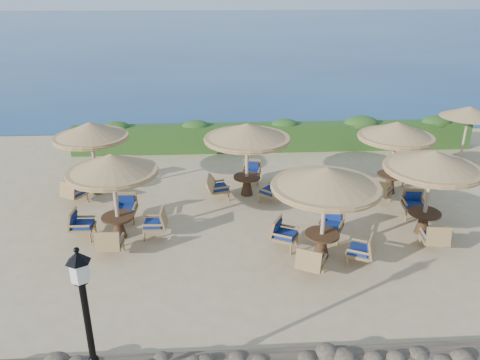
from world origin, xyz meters
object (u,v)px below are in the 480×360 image
lamp_post (91,343)px  cafe_set_0 (114,183)px  cafe_set_1 (325,195)px  extra_parasol (469,112)px  cafe_set_5 (395,140)px  cafe_set_3 (92,141)px  cafe_set_4 (247,143)px  cafe_set_2 (432,172)px

lamp_post → cafe_set_0: 6.33m
cafe_set_0 → cafe_set_1: size_ratio=0.96×
extra_parasol → cafe_set_0: 14.57m
lamp_post → cafe_set_5: lamp_post is taller
cafe_set_0 → cafe_set_5: 9.62m
extra_parasol → cafe_set_5: cafe_set_5 is taller
cafe_set_3 → extra_parasol: bearing=9.2°
cafe_set_1 → cafe_set_4: (-1.77, 4.25, 0.10)m
cafe_set_0 → extra_parasol: bearing=23.1°
cafe_set_1 → cafe_set_2: size_ratio=1.02×
extra_parasol → cafe_set_1: (-7.59, -7.10, -0.31)m
cafe_set_3 → lamp_post: bearing=-77.3°
cafe_set_2 → cafe_set_3: same height
lamp_post → cafe_set_3: 9.86m
cafe_set_0 → cafe_set_2: (9.17, -0.25, 0.24)m
cafe_set_1 → cafe_set_3: size_ratio=1.07×
cafe_set_0 → cafe_set_3: 3.62m
cafe_set_2 → cafe_set_5: (0.05, 3.01, -0.03)m
cafe_set_3 → cafe_set_5: same height
cafe_set_3 → cafe_set_5: (10.59, -0.58, 0.01)m
cafe_set_0 → cafe_set_4: bearing=35.5°
cafe_set_3 → cafe_set_4: size_ratio=0.91×
lamp_post → cafe_set_1: size_ratio=1.13×
cafe_set_4 → cafe_set_5: (5.19, -0.11, 0.02)m
cafe_set_0 → cafe_set_3: same height
cafe_set_0 → cafe_set_4: same height
lamp_post → cafe_set_3: size_ratio=1.20×
cafe_set_1 → cafe_set_5: (3.42, 4.13, 0.12)m
extra_parasol → cafe_set_0: cafe_set_0 is taller
extra_parasol → cafe_set_1: 10.40m
lamp_post → cafe_set_2: (8.38, 6.03, 0.46)m
extra_parasol → cafe_set_0: (-13.39, -5.72, -0.40)m
extra_parasol → cafe_set_3: 14.96m
extra_parasol → cafe_set_0: bearing=-156.9°
cafe_set_0 → cafe_set_4: size_ratio=0.93×
cafe_set_2 → cafe_set_5: bearing=89.1°
extra_parasol → cafe_set_3: size_ratio=0.87×
extra_parasol → cafe_set_4: (-9.36, -2.85, -0.21)m
cafe_set_2 → cafe_set_4: same height
cafe_set_4 → cafe_set_2: bearing=-31.3°
lamp_post → cafe_set_2: 10.33m
cafe_set_2 → cafe_set_3: (-10.54, 3.59, -0.04)m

